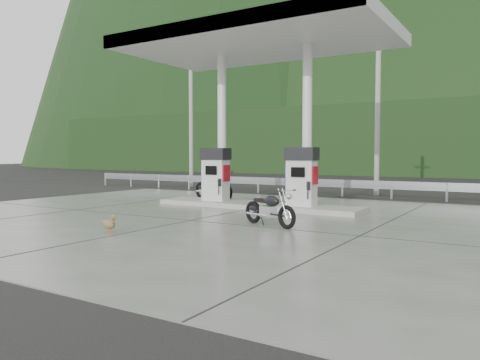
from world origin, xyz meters
The scene contains 17 objects.
ground centered at (0.00, 0.00, 0.00)m, with size 160.00×160.00×0.00m, color black.
forecourt_apron centered at (0.00, 0.00, 0.01)m, with size 18.00×14.00×0.02m, color #62625E.
pump_island centered at (0.00, 2.50, 0.10)m, with size 7.00×1.40×0.15m, color #9C9991.
gas_pump_left centered at (-1.60, 2.50, 1.07)m, with size 0.95×0.55×1.80m, color silver, non-canonical shape.
gas_pump_right centered at (1.60, 2.50, 1.07)m, with size 0.95×0.55×1.80m, color silver, non-canonical shape.
canopy_column_left centered at (-1.60, 2.90, 2.67)m, with size 0.30×0.30×5.00m, color white.
canopy_column_right centered at (1.60, 2.90, 2.67)m, with size 0.30×0.30×5.00m, color white.
canopy_roof centered at (0.00, 2.50, 5.37)m, with size 8.50×5.00×0.40m, color white.
guardrail centered at (0.00, 8.00, 0.71)m, with size 26.00×0.16×1.42m, color #95969C, non-canonical shape.
road centered at (0.00, 11.50, 0.00)m, with size 60.00×7.00×0.01m, color black.
utility_pole_a centered at (-8.00, 9.50, 4.00)m, with size 0.22×0.22×8.00m, color #969691.
utility_pole_b centered at (2.00, 9.50, 4.00)m, with size 0.22×0.22×8.00m, color #969691.
tree_band centered at (0.00, 30.00, 3.00)m, with size 80.00×6.00×6.00m, color black.
forested_hills centered at (0.00, 60.00, 0.00)m, with size 100.00×40.00×140.00m, color black, non-canonical shape.
motorcycle_left centered at (-2.68, 3.90, 0.50)m, with size 2.03×0.64×0.96m, color black, non-canonical shape.
motorcycle_right centered at (2.19, -0.73, 0.42)m, with size 1.68×0.53×0.80m, color black, non-canonical shape.
duck centered at (-0.37, -3.46, 0.20)m, with size 0.49×0.14×0.36m, color brown, non-canonical shape.
Camera 1 is at (7.47, -10.71, 1.74)m, focal length 35.00 mm.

